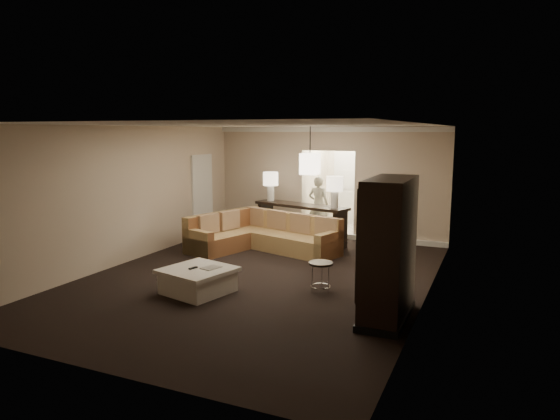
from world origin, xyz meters
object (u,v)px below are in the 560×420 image
at_px(coffee_table, 198,280).
at_px(armoire, 388,253).
at_px(console_table, 301,220).
at_px(sectional_sofa, 262,236).
at_px(drink_table, 321,271).
at_px(person, 318,202).

distance_m(coffee_table, armoire, 3.24).
xyz_separation_m(coffee_table, console_table, (0.20, 4.22, 0.35)).
relative_size(sectional_sofa, console_table, 1.32).
distance_m(armoire, drink_table, 1.61).
bearing_deg(drink_table, console_table, 116.60).
relative_size(console_table, armoire, 1.23).
bearing_deg(person, drink_table, 111.97).
relative_size(console_table, drink_table, 4.90).
bearing_deg(armoire, person, 118.67).
distance_m(console_table, person, 1.28).
relative_size(sectional_sofa, armoire, 1.62).
xyz_separation_m(console_table, drink_table, (1.67, -3.34, -0.20)).
bearing_deg(coffee_table, armoire, 1.82).
bearing_deg(armoire, sectional_sofa, 138.62).
relative_size(sectional_sofa, person, 1.96).
relative_size(coffee_table, console_table, 0.50).
xyz_separation_m(coffee_table, person, (0.21, 5.47, 0.63)).
height_order(sectional_sofa, armoire, armoire).
bearing_deg(armoire, coffee_table, -178.18).
relative_size(coffee_table, drink_table, 2.47).
distance_m(console_table, armoire, 5.08).
distance_m(sectional_sofa, drink_table, 3.19).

